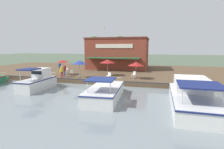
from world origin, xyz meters
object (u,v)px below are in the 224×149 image
motorboat_second_along (191,95)px  patio_umbrella_by_entrance (136,64)px  patio_umbrella_back_row (107,61)px  cafe_chair_far_corner_seat (72,72)px  cafe_chair_beside_entrance (192,78)px  cafe_chair_back_row_seat (134,74)px  motorboat_mid_row (107,91)px  patio_umbrella_mid_patio_right (79,62)px  tree_behind_restaurant (94,45)px  motorboat_fourth_along (40,81)px  cafe_chair_under_first_umbrella (109,75)px  patio_umbrella_mid_patio_left (63,61)px  person_mid_patio (60,66)px  cafe_chair_mid_patio (67,70)px  tree_downstream_bank (119,47)px  person_near_entrance (64,69)px  person_at_quay_edge (62,70)px  waterfront_restaurant (118,53)px

motorboat_second_along → patio_umbrella_by_entrance: bearing=-145.3°
patio_umbrella_back_row → cafe_chair_far_corner_seat: size_ratio=2.81×
cafe_chair_beside_entrance → cafe_chair_back_row_seat: size_ratio=1.00×
cafe_chair_far_corner_seat → motorboat_mid_row: bearing=44.0°
patio_umbrella_by_entrance → cafe_chair_beside_entrance: patio_umbrella_by_entrance is taller
patio_umbrella_mid_patio_right → patio_umbrella_back_row: size_ratio=1.00×
motorboat_mid_row → tree_behind_restaurant: 26.67m
motorboat_mid_row → motorboat_fourth_along: size_ratio=1.32×
cafe_chair_under_first_umbrella → patio_umbrella_back_row: bearing=-160.0°
patio_umbrella_mid_patio_left → person_mid_patio: patio_umbrella_mid_patio_left is taller
motorboat_mid_row → cafe_chair_back_row_seat: bearing=170.5°
cafe_chair_back_row_seat → cafe_chair_mid_patio: bearing=-97.8°
cafe_chair_beside_entrance → tree_downstream_bank: (-13.99, -12.10, 3.84)m
person_near_entrance → patio_umbrella_mid_patio_right: bearing=82.8°
cafe_chair_beside_entrance → cafe_chair_mid_patio: same height
motorboat_fourth_along → patio_umbrella_mid_patio_left: bearing=-170.6°
patio_umbrella_by_entrance → patio_umbrella_mid_patio_left: (-0.76, -11.17, 0.09)m
person_mid_patio → motorboat_mid_row: person_mid_patio is taller
cafe_chair_mid_patio → cafe_chair_far_corner_seat: 2.65m
patio_umbrella_mid_patio_right → cafe_chair_back_row_seat: 7.63m
tree_downstream_bank → person_at_quay_edge: bearing=-17.0°
person_at_quay_edge → person_mid_patio: person_mid_patio is taller
cafe_chair_beside_entrance → tree_behind_restaurant: size_ratio=0.13×
tree_behind_restaurant → patio_umbrella_by_entrance: bearing=36.3°
patio_umbrella_mid_patio_left → patio_umbrella_back_row: (-0.88, 6.79, 0.05)m
cafe_chair_under_first_umbrella → person_mid_patio: person_mid_patio is taller
cafe_chair_mid_patio → motorboat_fourth_along: (8.52, 1.47, -0.16)m
cafe_chair_far_corner_seat → motorboat_second_along: size_ratio=0.09×
patio_umbrella_back_row → person_at_quay_edge: 6.54m
person_mid_patio → person_near_entrance: person_mid_patio is taller
patio_umbrella_mid_patio_left → cafe_chair_under_first_umbrella: size_ratio=2.69×
person_near_entrance → motorboat_mid_row: size_ratio=0.23×
motorboat_second_along → waterfront_restaurant: bearing=-151.6°
patio_umbrella_back_row → motorboat_second_along: 13.87m
patio_umbrella_back_row → motorboat_fourth_along: patio_umbrella_back_row is taller
patio_umbrella_mid_patio_left → person_near_entrance: size_ratio=1.32×
cafe_chair_under_first_umbrella → tree_behind_restaurant: size_ratio=0.13×
cafe_chair_under_first_umbrella → person_at_quay_edge: bearing=-85.3°
patio_umbrella_mid_patio_left → motorboat_second_along: size_ratio=0.24×
cafe_chair_far_corner_seat → patio_umbrella_mid_patio_right: bearing=52.5°
cafe_chair_far_corner_seat → motorboat_second_along: (8.44, 15.10, -0.19)m
cafe_chair_back_row_seat → person_mid_patio: (-1.02, -12.04, 0.67)m
cafe_chair_back_row_seat → person_at_quay_edge: 9.96m
motorboat_second_along → patio_umbrella_mid_patio_left: bearing=-117.6°
patio_umbrella_mid_patio_right → patio_umbrella_back_row: 4.17m
person_mid_patio → tree_downstream_bank: 14.03m
cafe_chair_beside_entrance → cafe_chair_back_row_seat: bearing=-100.0°
cafe_chair_mid_patio → waterfront_restaurant: bearing=143.6°
patio_umbrella_mid_patio_right → cafe_chair_under_first_umbrella: 4.44m
person_mid_patio → tree_behind_restaurant: bearing=179.0°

